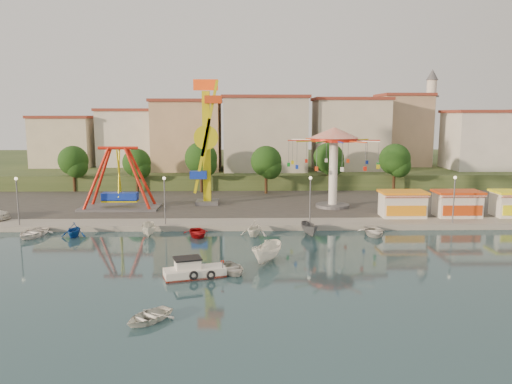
{
  "coord_description": "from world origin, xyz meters",
  "views": [
    {
      "loc": [
        0.9,
        -41.05,
        12.55
      ],
      "look_at": [
        2.04,
        14.0,
        4.0
      ],
      "focal_mm": 35.0,
      "sensor_mm": 36.0,
      "label": 1
    }
  ],
  "objects_px": {
    "kamikaze_tower": "(207,145)",
    "wave_swinger": "(334,149)",
    "cabin_motorboat": "(193,271)",
    "skiff": "(267,253)",
    "pirate_ship_ride": "(119,179)",
    "rowboat_a": "(232,268)"
  },
  "relations": [
    {
      "from": "pirate_ship_ride",
      "to": "wave_swinger",
      "type": "bearing_deg",
      "value": 1.15
    },
    {
      "from": "kamikaze_tower",
      "to": "skiff",
      "type": "relative_size",
      "value": 3.62
    },
    {
      "from": "cabin_motorboat",
      "to": "skiff",
      "type": "height_order",
      "value": "skiff"
    },
    {
      "from": "cabin_motorboat",
      "to": "skiff",
      "type": "relative_size",
      "value": 1.1
    },
    {
      "from": "kamikaze_tower",
      "to": "wave_swinger",
      "type": "height_order",
      "value": "kamikaze_tower"
    },
    {
      "from": "wave_swinger",
      "to": "skiff",
      "type": "height_order",
      "value": "wave_swinger"
    },
    {
      "from": "pirate_ship_ride",
      "to": "cabin_motorboat",
      "type": "height_order",
      "value": "pirate_ship_ride"
    },
    {
      "from": "cabin_motorboat",
      "to": "rowboat_a",
      "type": "distance_m",
      "value": 3.13
    },
    {
      "from": "cabin_motorboat",
      "to": "skiff",
      "type": "bearing_deg",
      "value": 13.69
    },
    {
      "from": "kamikaze_tower",
      "to": "cabin_motorboat",
      "type": "relative_size",
      "value": 3.27
    },
    {
      "from": "skiff",
      "to": "kamikaze_tower",
      "type": "bearing_deg",
      "value": 130.33
    },
    {
      "from": "pirate_ship_ride",
      "to": "wave_swinger",
      "type": "relative_size",
      "value": 0.86
    },
    {
      "from": "rowboat_a",
      "to": "skiff",
      "type": "bearing_deg",
      "value": 19.17
    },
    {
      "from": "pirate_ship_ride",
      "to": "wave_swinger",
      "type": "xyz_separation_m",
      "value": [
        27.44,
        0.55,
        3.8
      ]
    },
    {
      "from": "kamikaze_tower",
      "to": "rowboat_a",
      "type": "relative_size",
      "value": 4.67
    },
    {
      "from": "kamikaze_tower",
      "to": "wave_swinger",
      "type": "distance_m",
      "value": 16.57
    },
    {
      "from": "cabin_motorboat",
      "to": "wave_swinger",
      "type": "bearing_deg",
      "value": 42.04
    },
    {
      "from": "pirate_ship_ride",
      "to": "wave_swinger",
      "type": "height_order",
      "value": "wave_swinger"
    },
    {
      "from": "wave_swinger",
      "to": "skiff",
      "type": "distance_m",
      "value": 25.6
    },
    {
      "from": "kamikaze_tower",
      "to": "rowboat_a",
      "type": "distance_m",
      "value": 29.08
    },
    {
      "from": "kamikaze_tower",
      "to": "cabin_motorboat",
      "type": "xyz_separation_m",
      "value": [
        0.95,
        -28.55,
        -8.16
      ]
    },
    {
      "from": "pirate_ship_ride",
      "to": "skiff",
      "type": "height_order",
      "value": "pirate_ship_ride"
    }
  ]
}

